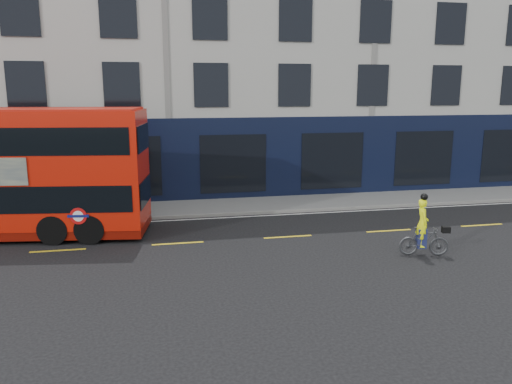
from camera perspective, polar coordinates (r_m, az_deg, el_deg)
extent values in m
plane|color=black|center=(16.42, -8.66, -7.39)|extent=(120.00, 120.00, 0.00)
cube|color=slate|center=(22.65, -9.53, -1.91)|extent=(60.00, 3.00, 0.12)
cube|color=gray|center=(21.19, -9.38, -2.84)|extent=(60.00, 0.12, 0.13)
cube|color=#B1AFA7|center=(28.60, -10.56, 15.88)|extent=(50.00, 10.00, 15.00)
cube|color=black|center=(23.74, -9.82, 3.47)|extent=(50.00, 0.08, 4.00)
cube|color=silver|center=(20.92, -9.34, -3.21)|extent=(58.00, 0.10, 0.01)
cube|color=black|center=(18.90, -12.52, 0.10)|extent=(0.36, 2.34, 0.94)
cube|color=black|center=(18.61, -12.79, 6.10)|extent=(0.36, 2.34, 0.94)
cylinder|color=red|center=(18.21, -19.66, -2.61)|extent=(0.58, 0.10, 0.59)
cylinder|color=white|center=(18.20, -19.66, -2.62)|extent=(0.38, 0.07, 0.38)
cube|color=#0C1459|center=(18.20, -19.67, -2.62)|extent=(0.73, 0.12, 0.09)
cylinder|color=black|center=(19.50, -17.60, -3.13)|extent=(1.40, 2.78, 1.05)
cylinder|color=black|center=(19.84, -21.12, -3.13)|extent=(1.40, 2.78, 1.05)
imported|color=#414245|center=(17.16, 18.64, -5.35)|extent=(1.66, 0.83, 0.96)
imported|color=#ECFA0D|center=(16.97, 18.48, -3.35)|extent=(0.50, 0.65, 1.56)
cube|color=black|center=(17.25, 20.89, -4.03)|extent=(0.30, 0.26, 0.20)
cube|color=#1D234E|center=(17.11, 18.37, -4.99)|extent=(0.35, 0.40, 0.64)
sphere|color=black|center=(16.78, 18.67, -0.53)|extent=(0.24, 0.24, 0.24)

